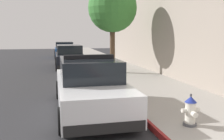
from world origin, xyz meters
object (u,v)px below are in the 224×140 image
Objects in this scene: police_cruiser at (89,86)px; fire_hydrant at (190,111)px; street_tree at (112,8)px; parked_car_silver_ahead at (69,57)px; parked_car_dark_far at (64,50)px.

police_cruiser is 3.07m from fire_hydrant.
street_tree is (2.20, 6.49, 2.97)m from police_cruiser.
fire_hydrant is (2.03, -12.68, -0.23)m from parked_car_silver_ahead.
street_tree reaches higher than police_cruiser.
fire_hydrant is 0.15× the size of street_tree.
street_tree is at bearing 89.04° from fire_hydrant.
police_cruiser is at bearing -90.15° from parked_car_silver_ahead.
parked_car_silver_ahead is 5.39m from street_tree.
police_cruiser is at bearing -108.75° from street_tree.
police_cruiser is 6.37× the size of fire_hydrant.
parked_car_silver_ahead is 12.85m from fire_hydrant.
street_tree is (0.15, 8.75, 3.21)m from fire_hydrant.
parked_car_dark_far is at bearing 90.09° from parked_car_silver_ahead.
parked_car_dark_far is 6.37× the size of fire_hydrant.
parked_car_dark_far is (0.01, 18.60, -0.00)m from police_cruiser.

